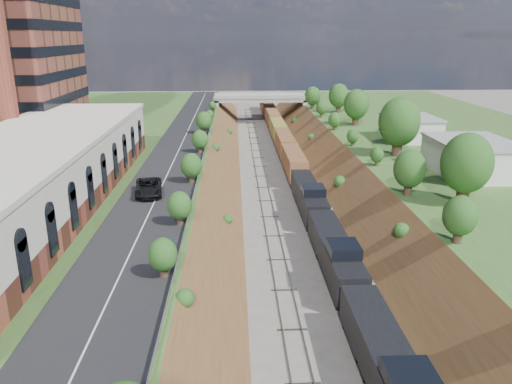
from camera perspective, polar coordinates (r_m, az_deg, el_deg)
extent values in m
cube|color=#395D26|center=(76.16, -22.47, 1.28)|extent=(44.00, 180.00, 5.00)
cube|color=#395D26|center=(81.94, 26.73, 1.80)|extent=(44.00, 180.00, 5.00)
cube|color=brown|center=(72.40, -5.65, -0.31)|extent=(10.00, 180.00, 10.00)
cube|color=brown|center=(74.47, 11.50, -0.08)|extent=(10.00, 180.00, 10.00)
cube|color=gray|center=(72.38, 1.00, -0.15)|extent=(1.58, 180.00, 0.18)
cube|color=gray|center=(72.88, 5.09, -0.10)|extent=(1.58, 180.00, 0.18)
cube|color=black|center=(71.42, -9.38, 3.50)|extent=(8.00, 180.00, 0.10)
cube|color=#99999E|center=(70.93, -6.10, 3.96)|extent=(0.06, 171.00, 0.30)
cube|color=brown|center=(53.78, -25.49, -1.50)|extent=(14.00, 62.00, 2.20)
cube|color=beige|center=(52.91, -25.94, 1.83)|extent=(14.00, 62.00, 4.30)
cube|color=beige|center=(52.38, -26.29, 4.35)|extent=(14.30, 62.30, 0.50)
cube|color=gray|center=(132.28, -4.56, 9.22)|extent=(1.50, 8.00, 6.20)
cube|color=gray|center=(133.48, 5.49, 9.27)|extent=(1.50, 8.00, 6.20)
cube|color=gray|center=(131.98, 0.49, 10.61)|extent=(24.00, 8.00, 1.00)
cube|color=gray|center=(127.91, 0.59, 10.75)|extent=(24.00, 0.30, 0.80)
cube|color=gray|center=(135.85, 0.40, 11.15)|extent=(24.00, 0.30, 0.80)
cube|color=silver|center=(69.66, 23.47, 3.57)|extent=(9.00, 12.00, 4.00)
cube|color=silver|center=(89.39, 17.19, 6.91)|extent=(8.00, 10.00, 3.60)
cylinder|color=#473323|center=(56.61, 22.58, -0.01)|extent=(1.30, 1.30, 2.62)
ellipsoid|color=#1F561E|center=(55.82, 22.95, 3.08)|extent=(5.25, 5.25, 6.30)
cylinder|color=#473323|center=(33.55, -10.81, -12.16)|extent=(0.66, 0.66, 1.22)
ellipsoid|color=#1F561E|center=(32.85, -10.96, -9.93)|extent=(2.45, 2.45, 2.94)
cube|color=black|center=(34.22, 14.92, -18.66)|extent=(2.75, 16.52, 2.56)
cube|color=black|center=(30.26, 17.41, -19.79)|extent=(2.70, 3.10, 0.90)
cube|color=black|center=(48.95, 8.96, -6.67)|extent=(2.75, 16.52, 2.56)
cube|color=black|center=(65.08, 6.00, -0.37)|extent=(2.75, 16.52, 2.56)
cube|color=brown|center=(116.84, 2.19, 7.89)|extent=(2.75, 88.62, 3.30)
imported|color=black|center=(56.48, -12.19, 0.54)|extent=(3.66, 6.46, 1.70)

